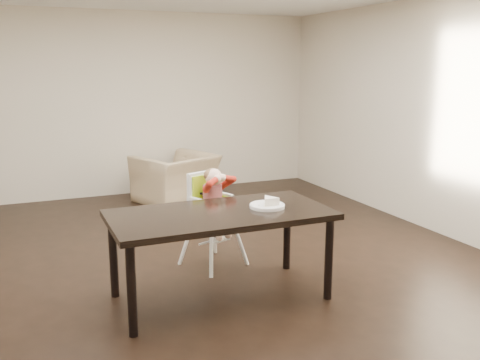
% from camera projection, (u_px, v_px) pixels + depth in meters
% --- Properties ---
extents(ground, '(7.00, 7.00, 0.00)m').
position_uv_depth(ground, '(198.00, 275.00, 5.01)').
color(ground, black).
rests_on(ground, ground).
extents(room_walls, '(6.02, 7.02, 2.71)m').
position_uv_depth(room_walls, '(194.00, 73.00, 4.62)').
color(room_walls, beige).
rests_on(room_walls, ground).
extents(dining_table, '(1.80, 0.90, 0.75)m').
position_uv_depth(dining_table, '(220.00, 221.00, 4.38)').
color(dining_table, black).
rests_on(dining_table, ground).
extents(high_chair, '(0.52, 0.52, 0.96)m').
position_uv_depth(high_chair, '(211.00, 197.00, 5.14)').
color(high_chair, white).
rests_on(high_chair, ground).
extents(plate, '(0.39, 0.39, 0.09)m').
position_uv_depth(plate, '(268.00, 204.00, 4.50)').
color(plate, white).
rests_on(plate, dining_table).
extents(armchair, '(1.21, 1.03, 0.90)m').
position_uv_depth(armchair, '(176.00, 170.00, 7.64)').
color(armchair, tan).
rests_on(armchair, ground).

